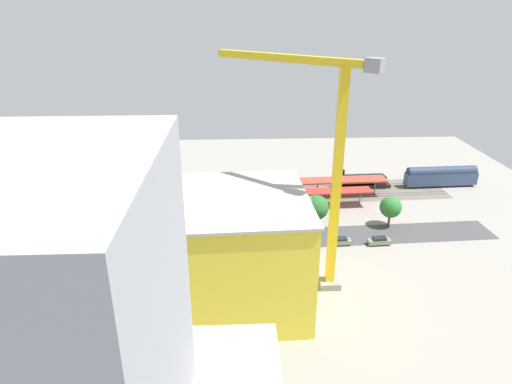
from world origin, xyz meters
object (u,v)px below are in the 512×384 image
(parked_car_0, at_px, (379,241))
(parked_car_4, at_px, (238,243))
(platform_canopy_near, at_px, (269,193))
(parked_car_3, at_px, (273,243))
(box_truck_0, at_px, (227,245))
(street_tree_2, at_px, (275,212))
(platform_canopy_far, at_px, (288,182))
(street_tree_4, at_px, (229,208))
(street_tree_1, at_px, (316,207))
(street_tree_0, at_px, (304,208))
(box_truck_1, at_px, (217,245))
(passenger_coach, at_px, (441,176))
(traffic_light, at_px, (272,212))
(construction_building, at_px, (216,252))
(tower_crane, at_px, (323,156))
(street_tree_3, at_px, (391,207))
(parked_car_1, at_px, (341,241))
(freight_coach_far, at_px, (196,188))
(parked_car_2, at_px, (308,242))
(locomotive, at_px, (363,181))

(parked_car_0, bearing_deg, parked_car_4, -1.50)
(platform_canopy_near, height_order, parked_car_3, platform_canopy_near)
(box_truck_0, height_order, street_tree_2, street_tree_2)
(platform_canopy_far, distance_m, street_tree_4, 22.65)
(box_truck_0, height_order, street_tree_1, street_tree_1)
(platform_canopy_far, height_order, street_tree_0, street_tree_0)
(parked_car_0, relative_size, box_truck_1, 0.49)
(passenger_coach, distance_m, street_tree_4, 62.60)
(traffic_light, bearing_deg, construction_building, 65.78)
(street_tree_1, bearing_deg, platform_canopy_far, -76.16)
(parked_car_0, distance_m, construction_building, 38.41)
(passenger_coach, distance_m, tower_crane, 64.43)
(street_tree_0, height_order, street_tree_4, street_tree_0)
(platform_canopy_near, height_order, street_tree_2, street_tree_2)
(street_tree_3, height_order, street_tree_4, street_tree_4)
(traffic_light, bearing_deg, platform_canopy_near, -90.37)
(platform_canopy_near, distance_m, platform_canopy_far, 8.64)
(street_tree_4, bearing_deg, street_tree_0, 178.51)
(passenger_coach, relative_size, box_truck_0, 2.24)
(parked_car_1, relative_size, street_tree_3, 0.58)
(passenger_coach, relative_size, parked_car_0, 4.11)
(box_truck_0, bearing_deg, freight_coach_far, -72.67)
(freight_coach_far, distance_m, box_truck_1, 27.53)
(box_truck_0, bearing_deg, street_tree_0, -149.46)
(parked_car_1, height_order, parked_car_3, parked_car_1)
(parked_car_3, bearing_deg, parked_car_2, -177.42)
(parked_car_1, xyz_separation_m, street_tree_2, (13.22, -7.70, 3.56))
(platform_canopy_near, xyz_separation_m, parked_car_0, (-21.85, 18.94, -3.28))
(freight_coach_far, relative_size, street_tree_0, 2.40)
(parked_car_2, relative_size, parked_car_4, 1.04)
(tower_crane, bearing_deg, construction_building, 15.52)
(parked_car_4, distance_m, traffic_light, 11.12)
(construction_building, height_order, box_truck_1, construction_building)
(platform_canopy_near, bearing_deg, tower_crane, 101.41)
(passenger_coach, bearing_deg, street_tree_0, 29.14)
(freight_coach_far, bearing_deg, street_tree_1, 149.41)
(locomotive, height_order, parked_car_1, locomotive)
(platform_canopy_far, bearing_deg, parked_car_1, 108.34)
(box_truck_0, height_order, street_tree_0, street_tree_0)
(street_tree_2, xyz_separation_m, street_tree_3, (-26.00, -0.50, 0.34))
(parked_car_4, relative_size, street_tree_3, 0.63)
(parked_car_3, bearing_deg, street_tree_4, -42.99)
(freight_coach_far, distance_m, street_tree_1, 32.54)
(parked_car_3, relative_size, tower_crane, 0.11)
(box_truck_1, xyz_separation_m, street_tree_0, (-18.91, -10.17, 3.19))
(platform_canopy_near, bearing_deg, parked_car_1, 126.64)
(passenger_coach, bearing_deg, box_truck_1, 28.87)
(locomotive, height_order, street_tree_3, street_tree_3)
(box_truck_1, xyz_separation_m, street_tree_3, (-38.63, -10.36, 2.92))
(parked_car_3, distance_m, street_tree_2, 8.67)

